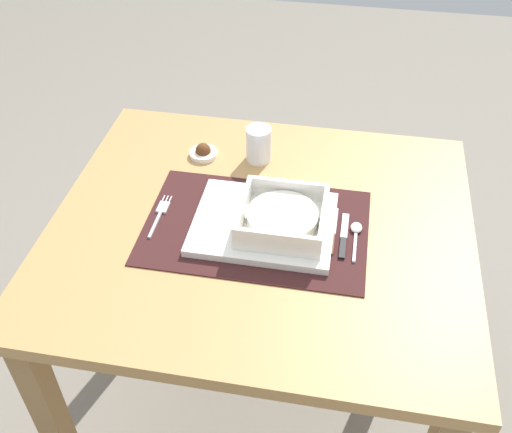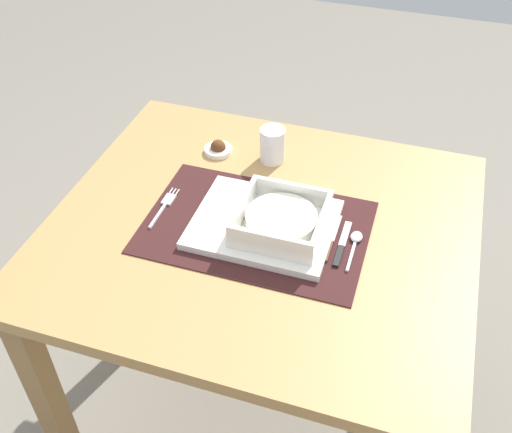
{
  "view_description": "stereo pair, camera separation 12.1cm",
  "coord_description": "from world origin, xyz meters",
  "px_view_note": "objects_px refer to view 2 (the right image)",
  "views": [
    {
      "loc": [
        0.15,
        -0.91,
        1.56
      ],
      "look_at": [
        -0.01,
        -0.01,
        0.76
      ],
      "focal_mm": 41.94,
      "sensor_mm": 36.0,
      "label": 1
    },
    {
      "loc": [
        0.27,
        -0.88,
        1.56
      ],
      "look_at": [
        -0.01,
        -0.01,
        0.76
      ],
      "focal_mm": 41.94,
      "sensor_mm": 36.0,
      "label": 2
    }
  ],
  "objects_px": {
    "condiment_saucer": "(218,149)",
    "dining_table": "(261,261)",
    "spoon": "(355,241)",
    "fork": "(165,204)",
    "bread_knife": "(331,240)",
    "drinking_glass": "(272,146)",
    "butter_knife": "(341,246)",
    "porridge_bowl": "(281,221)"
  },
  "relations": [
    {
      "from": "fork",
      "to": "drinking_glass",
      "type": "bearing_deg",
      "value": 55.66
    },
    {
      "from": "spoon",
      "to": "fork",
      "type": "bearing_deg",
      "value": -175.9
    },
    {
      "from": "dining_table",
      "to": "condiment_saucer",
      "type": "distance_m",
      "value": 0.3
    },
    {
      "from": "fork",
      "to": "drinking_glass",
      "type": "xyz_separation_m",
      "value": [
        0.17,
        0.23,
        0.03
      ]
    },
    {
      "from": "spoon",
      "to": "bread_knife",
      "type": "distance_m",
      "value": 0.05
    },
    {
      "from": "fork",
      "to": "condiment_saucer",
      "type": "distance_m",
      "value": 0.23
    },
    {
      "from": "spoon",
      "to": "butter_knife",
      "type": "height_order",
      "value": "spoon"
    },
    {
      "from": "drinking_glass",
      "to": "condiment_saucer",
      "type": "bearing_deg",
      "value": -175.38
    },
    {
      "from": "dining_table",
      "to": "fork",
      "type": "distance_m",
      "value": 0.24
    },
    {
      "from": "dining_table",
      "to": "condiment_saucer",
      "type": "relative_size",
      "value": 13.12
    },
    {
      "from": "porridge_bowl",
      "to": "fork",
      "type": "bearing_deg",
      "value": 177.74
    },
    {
      "from": "porridge_bowl",
      "to": "bread_knife",
      "type": "relative_size",
      "value": 1.23
    },
    {
      "from": "drinking_glass",
      "to": "dining_table",
      "type": "bearing_deg",
      "value": -78.74
    },
    {
      "from": "condiment_saucer",
      "to": "fork",
      "type": "bearing_deg",
      "value": -99.58
    },
    {
      "from": "porridge_bowl",
      "to": "bread_knife",
      "type": "distance_m",
      "value": 0.11
    },
    {
      "from": "dining_table",
      "to": "spoon",
      "type": "height_order",
      "value": "spoon"
    },
    {
      "from": "butter_knife",
      "to": "condiment_saucer",
      "type": "relative_size",
      "value": 2.0
    },
    {
      "from": "fork",
      "to": "spoon",
      "type": "distance_m",
      "value": 0.41
    },
    {
      "from": "dining_table",
      "to": "porridge_bowl",
      "type": "relative_size",
      "value": 5.08
    },
    {
      "from": "bread_knife",
      "to": "condiment_saucer",
      "type": "bearing_deg",
      "value": 150.73
    },
    {
      "from": "bread_knife",
      "to": "drinking_glass",
      "type": "distance_m",
      "value": 0.31
    },
    {
      "from": "bread_knife",
      "to": "spoon",
      "type": "bearing_deg",
      "value": 19.68
    },
    {
      "from": "dining_table",
      "to": "spoon",
      "type": "xyz_separation_m",
      "value": [
        0.2,
        0.0,
        0.12
      ]
    },
    {
      "from": "porridge_bowl",
      "to": "condiment_saucer",
      "type": "height_order",
      "value": "porridge_bowl"
    },
    {
      "from": "dining_table",
      "to": "spoon",
      "type": "bearing_deg",
      "value": 0.39
    },
    {
      "from": "bread_knife",
      "to": "drinking_glass",
      "type": "relative_size",
      "value": 1.67
    },
    {
      "from": "porridge_bowl",
      "to": "drinking_glass",
      "type": "relative_size",
      "value": 2.05
    },
    {
      "from": "fork",
      "to": "condiment_saucer",
      "type": "xyz_separation_m",
      "value": [
        0.04,
        0.22,
        0.0
      ]
    },
    {
      "from": "butter_knife",
      "to": "bread_knife",
      "type": "bearing_deg",
      "value": 158.95
    },
    {
      "from": "spoon",
      "to": "drinking_glass",
      "type": "relative_size",
      "value": 1.35
    },
    {
      "from": "condiment_saucer",
      "to": "drinking_glass",
      "type": "bearing_deg",
      "value": 4.62
    },
    {
      "from": "dining_table",
      "to": "drinking_glass",
      "type": "bearing_deg",
      "value": 101.26
    },
    {
      "from": "bread_knife",
      "to": "butter_knife",
      "type": "bearing_deg",
      "value": -17.73
    },
    {
      "from": "butter_knife",
      "to": "spoon",
      "type": "bearing_deg",
      "value": 45.0
    },
    {
      "from": "spoon",
      "to": "butter_knife",
      "type": "distance_m",
      "value": 0.03
    },
    {
      "from": "drinking_glass",
      "to": "butter_knife",
      "type": "bearing_deg",
      "value": -48.49
    },
    {
      "from": "porridge_bowl",
      "to": "drinking_glass",
      "type": "bearing_deg",
      "value": 110.6
    },
    {
      "from": "drinking_glass",
      "to": "porridge_bowl",
      "type": "bearing_deg",
      "value": -69.4
    },
    {
      "from": "fork",
      "to": "condiment_saucer",
      "type": "bearing_deg",
      "value": 82.02
    },
    {
      "from": "dining_table",
      "to": "porridge_bowl",
      "type": "distance_m",
      "value": 0.16
    },
    {
      "from": "dining_table",
      "to": "spoon",
      "type": "distance_m",
      "value": 0.23
    },
    {
      "from": "condiment_saucer",
      "to": "dining_table",
      "type": "bearing_deg",
      "value": -50.48
    }
  ]
}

